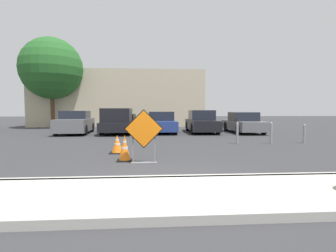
% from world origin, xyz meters
% --- Properties ---
extents(ground_plane, '(96.00, 96.00, 0.00)m').
position_xyz_m(ground_plane, '(0.00, 10.00, 0.00)').
color(ground_plane, '#333335').
extents(sidewalk_strip, '(23.89, 2.10, 0.14)m').
position_xyz_m(sidewalk_strip, '(0.00, -1.05, 0.07)').
color(sidewalk_strip, '#ADAAA3').
rests_on(sidewalk_strip, ground_plane).
extents(curb_lip, '(23.89, 0.20, 0.14)m').
position_xyz_m(curb_lip, '(0.00, 0.00, 0.07)').
color(curb_lip, '#ADAAA3').
rests_on(curb_lip, ground_plane).
extents(road_closed_sign, '(1.11, 0.20, 1.55)m').
position_xyz_m(road_closed_sign, '(-0.56, 2.05, 0.86)').
color(road_closed_sign, black).
rests_on(road_closed_sign, ground_plane).
extents(traffic_cone_nearest, '(0.46, 0.46, 0.79)m').
position_xyz_m(traffic_cone_nearest, '(-1.15, 2.45, 0.38)').
color(traffic_cone_nearest, black).
rests_on(traffic_cone_nearest, ground_plane).
extents(traffic_cone_second, '(0.53, 0.53, 0.64)m').
position_xyz_m(traffic_cone_second, '(-1.54, 3.90, 0.31)').
color(traffic_cone_second, black).
rests_on(traffic_cone_second, ground_plane).
extents(parked_car_nearest, '(2.04, 4.18, 1.47)m').
position_xyz_m(parked_car_nearest, '(-5.16, 11.82, 0.69)').
color(parked_car_nearest, slate).
rests_on(parked_car_nearest, ground_plane).
extents(pickup_truck, '(2.03, 5.41, 1.63)m').
position_xyz_m(pickup_truck, '(-2.39, 11.91, 0.74)').
color(pickup_truck, black).
rests_on(pickup_truck, ground_plane).
extents(parked_car_second, '(1.94, 4.56, 1.41)m').
position_xyz_m(parked_car_second, '(0.38, 12.30, 0.66)').
color(parked_car_second, navy).
rests_on(parked_car_second, ground_plane).
extents(parked_car_third, '(1.93, 4.60, 1.51)m').
position_xyz_m(parked_car_third, '(3.16, 12.19, 0.69)').
color(parked_car_third, black).
rests_on(parked_car_third, ground_plane).
extents(parked_car_fourth, '(1.81, 4.38, 1.38)m').
position_xyz_m(parked_car_fourth, '(5.93, 11.77, 0.64)').
color(parked_car_fourth, slate).
rests_on(parked_car_fourth, ground_plane).
extents(bollard_nearest, '(0.12, 0.12, 0.98)m').
position_xyz_m(bollard_nearest, '(3.55, 6.06, 0.51)').
color(bollard_nearest, gray).
rests_on(bollard_nearest, ground_plane).
extents(bollard_second, '(0.12, 0.12, 0.98)m').
position_xyz_m(bollard_second, '(5.12, 6.06, 0.52)').
color(bollard_second, gray).
rests_on(bollard_second, ground_plane).
extents(bollard_third, '(0.12, 0.12, 0.88)m').
position_xyz_m(bollard_third, '(6.70, 6.06, 0.46)').
color(bollard_third, gray).
rests_on(bollard_third, ground_plane).
extents(building_facade_backdrop, '(15.83, 5.00, 5.18)m').
position_xyz_m(building_facade_backdrop, '(-3.24, 20.60, 2.59)').
color(building_facade_backdrop, beige).
rests_on(building_facade_backdrop, ground_plane).
extents(street_tree_behind_lot, '(5.16, 5.16, 7.60)m').
position_xyz_m(street_tree_behind_lot, '(-8.62, 17.56, 5.02)').
color(street_tree_behind_lot, '#513823').
rests_on(street_tree_behind_lot, ground_plane).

